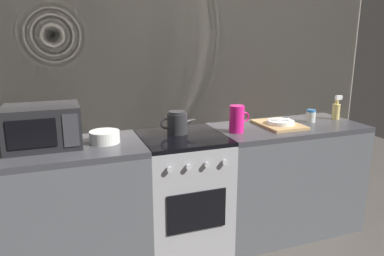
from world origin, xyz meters
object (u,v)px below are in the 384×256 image
at_px(kettle, 177,123).
at_px(stove_unit, 182,194).
at_px(dish_pile, 279,124).
at_px(spice_jar, 311,116).
at_px(mixing_bowl, 105,137).
at_px(pitcher, 237,119).
at_px(spray_bottle, 336,110).
at_px(microwave, 43,126).

bearing_deg(kettle, stove_unit, -80.14).
distance_m(stove_unit, kettle, 0.54).
xyz_separation_m(dish_pile, spice_jar, (0.32, 0.03, 0.03)).
distance_m(mixing_bowl, dish_pile, 1.36).
distance_m(pitcher, spray_bottle, 1.01).
distance_m(microwave, kettle, 0.91).
xyz_separation_m(kettle, pitcher, (0.43, -0.11, 0.02)).
bearing_deg(stove_unit, pitcher, -6.08).
distance_m(pitcher, spice_jar, 0.73).
bearing_deg(spice_jar, dish_pile, -174.97).
xyz_separation_m(stove_unit, microwave, (-0.92, 0.06, 0.59)).
bearing_deg(mixing_bowl, kettle, 5.83).
xyz_separation_m(dish_pile, spray_bottle, (0.59, 0.05, 0.06)).
relative_size(stove_unit, spray_bottle, 4.43).
distance_m(kettle, dish_pile, 0.84).
height_order(stove_unit, spice_jar, spice_jar).
xyz_separation_m(stove_unit, dish_pile, (0.82, 0.01, 0.47)).
height_order(microwave, spice_jar, microwave).
height_order(kettle, dish_pile, kettle).
xyz_separation_m(kettle, spray_bottle, (1.43, -0.02, -0.00)).
bearing_deg(microwave, dish_pile, -1.62).
distance_m(pitcher, dish_pile, 0.42).
relative_size(pitcher, spice_jar, 1.90).
height_order(mixing_bowl, spice_jar, spice_jar).
xyz_separation_m(mixing_bowl, dish_pile, (1.36, -0.01, -0.02)).
relative_size(microwave, mixing_bowl, 2.30).
bearing_deg(stove_unit, spray_bottle, 2.14).
relative_size(stove_unit, mixing_bowl, 4.50).
bearing_deg(microwave, stove_unit, -3.50).
relative_size(stove_unit, spice_jar, 8.57).
relative_size(microwave, dish_pile, 1.15).
relative_size(stove_unit, pitcher, 4.50).
height_order(stove_unit, kettle, kettle).
xyz_separation_m(kettle, mixing_bowl, (-0.53, -0.05, -0.04)).
relative_size(kettle, dish_pile, 0.71).
bearing_deg(pitcher, spray_bottle, 5.55).
bearing_deg(mixing_bowl, stove_unit, -1.62).
relative_size(mixing_bowl, pitcher, 1.00).
height_order(spice_jar, spray_bottle, spray_bottle).
bearing_deg(spray_bottle, spice_jar, -176.29).
height_order(dish_pile, spice_jar, spice_jar).
xyz_separation_m(kettle, dish_pile, (0.83, -0.06, -0.06)).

